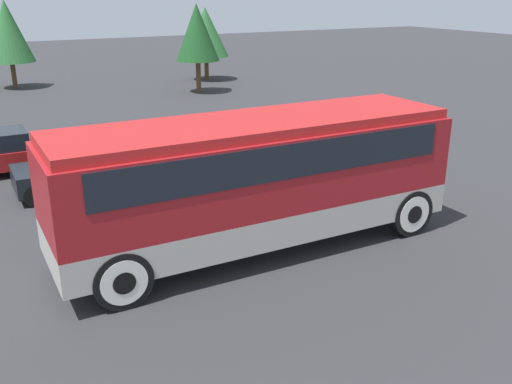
% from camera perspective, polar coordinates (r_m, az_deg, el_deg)
% --- Properties ---
extents(ground_plane, '(120.00, 120.00, 0.00)m').
position_cam_1_polar(ground_plane, '(13.52, 0.00, -5.52)').
color(ground_plane, '#2D2D30').
extents(tour_bus, '(9.25, 2.65, 3.07)m').
position_cam_1_polar(tour_bus, '(12.88, 0.37, 2.07)').
color(tour_bus, '#B7B2A8').
rests_on(tour_bus, ground_plane).
extents(parked_car_near, '(4.59, 1.81, 1.36)m').
position_cam_1_polar(parked_car_near, '(19.64, 4.00, 4.69)').
color(parked_car_near, '#BCBCC1').
rests_on(parked_car_near, ground_plane).
extents(parked_car_mid, '(4.13, 1.81, 1.34)m').
position_cam_1_polar(parked_car_mid, '(17.86, -16.74, 2.31)').
color(parked_car_mid, black).
rests_on(parked_car_mid, ground_plane).
extents(tree_left, '(2.47, 2.47, 4.96)m').
position_cam_1_polar(tree_left, '(33.50, -5.92, 15.58)').
color(tree_left, brown).
rests_on(tree_left, ground_plane).
extents(tree_center, '(2.95, 2.95, 4.61)m').
position_cam_1_polar(tree_center, '(38.29, -5.07, 15.64)').
color(tree_center, brown).
rests_on(tree_center, ground_plane).
extents(tree_right, '(2.77, 2.77, 5.14)m').
position_cam_1_polar(tree_right, '(37.86, -23.58, 14.52)').
color(tree_right, brown).
rests_on(tree_right, ground_plane).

